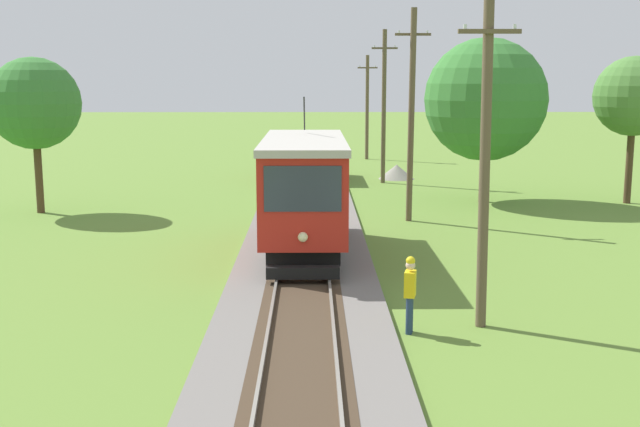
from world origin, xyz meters
TOP-DOWN VIEW (x-y plane):
  - red_tram at (0.00, 21.79)m, footprint 2.60×8.54m
  - freight_car at (0.00, 41.40)m, footprint 2.40×5.20m
  - utility_pole_near_tram at (4.18, 14.60)m, footprint 1.40×0.57m
  - utility_pole_mid at (4.18, 27.83)m, footprint 1.40×0.64m
  - utility_pole_far at (4.18, 39.62)m, footprint 1.40×0.26m
  - utility_pole_distant at (4.18, 52.35)m, footprint 1.40×0.38m
  - gravel_pile at (5.12, 41.28)m, footprint 2.05×2.05m
  - track_worker at (2.45, 13.96)m, footprint 0.32×0.43m
  - tree_left_near at (14.84, 32.40)m, footprint 3.61×3.61m
  - tree_right_near at (8.21, 32.89)m, footprint 5.62×5.62m
  - tree_left_far at (-11.41, 30.12)m, footprint 3.86×3.86m

SIDE VIEW (x-z plane):
  - gravel_pile at x=5.12m, z-range 0.00..0.82m
  - track_worker at x=2.45m, z-range 0.09..1.88m
  - freight_car at x=0.00m, z-range 0.40..2.71m
  - red_tram at x=0.00m, z-range -0.20..4.59m
  - utility_pole_distant at x=4.18m, z-range 0.10..7.39m
  - utility_pole_near_tram at x=4.18m, z-range 0.10..7.75m
  - utility_pole_far at x=4.18m, z-range 0.10..8.38m
  - utility_pole_mid at x=4.18m, z-range 0.10..8.48m
  - tree_left_far at x=-11.41m, z-range 1.35..7.94m
  - tree_right_near at x=8.21m, z-range 0.96..8.51m
  - tree_left_near at x=14.84m, z-range 1.53..8.23m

